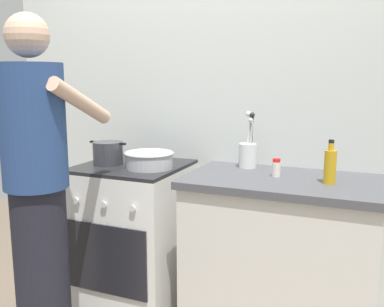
{
  "coord_description": "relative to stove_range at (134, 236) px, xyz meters",
  "views": [
    {
      "loc": [
        0.96,
        -2.03,
        1.41
      ],
      "look_at": [
        0.05,
        0.12,
        1.0
      ],
      "focal_mm": 40.23,
      "sensor_mm": 36.0,
      "label": 1
    }
  ],
  "objects": [
    {
      "name": "oil_bottle",
      "position": [
        1.13,
        -0.02,
        0.54
      ],
      "size": [
        0.06,
        0.06,
        0.22
      ],
      "color": "gold",
      "rests_on": "countertop"
    },
    {
      "name": "mixing_bowl",
      "position": [
        0.14,
        -0.04,
        0.5
      ],
      "size": [
        0.29,
        0.29,
        0.09
      ],
      "color": "#B7B7BC",
      "rests_on": "stove_range"
    },
    {
      "name": "person",
      "position": [
        -0.14,
        -0.64,
        0.41
      ],
      "size": [
        0.41,
        0.5,
        1.7
      ],
      "color": "black",
      "rests_on": "ground"
    },
    {
      "name": "countertop",
      "position": [
        0.9,
        0.0,
        0.0
      ],
      "size": [
        1.0,
        0.6,
        0.9
      ],
      "color": "silver",
      "rests_on": "ground"
    },
    {
      "name": "stove_range",
      "position": [
        0.0,
        0.0,
        0.0
      ],
      "size": [
        0.6,
        0.62,
        0.9
      ],
      "color": "white",
      "rests_on": "ground"
    },
    {
      "name": "spice_bottle",
      "position": [
        0.86,
        0.03,
        0.5
      ],
      "size": [
        0.04,
        0.04,
        0.1
      ],
      "color": "silver",
      "rests_on": "countertop"
    },
    {
      "name": "utensil_crock",
      "position": [
        0.66,
        0.19,
        0.54
      ],
      "size": [
        0.1,
        0.1,
        0.33
      ],
      "color": "silver",
      "rests_on": "countertop"
    },
    {
      "name": "pot",
      "position": [
        -0.14,
        -0.04,
        0.52
      ],
      "size": [
        0.24,
        0.18,
        0.14
      ],
      "color": "#38383D",
      "rests_on": "stove_range"
    },
    {
      "name": "back_wall",
      "position": [
        0.55,
        0.35,
        0.8
      ],
      "size": [
        3.2,
        0.1,
        2.5
      ],
      "color": "silver",
      "rests_on": "ground"
    }
  ]
}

